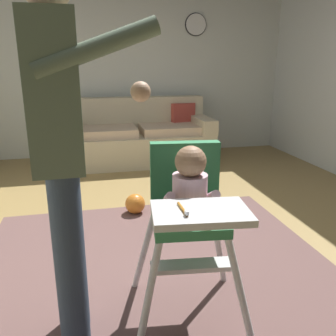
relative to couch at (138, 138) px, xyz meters
The scene contains 8 objects.
ground 2.46m from the couch, 91.70° to the right, with size 6.29×7.43×0.10m, color olive.
wall_far 1.18m from the couch, 97.88° to the left, with size 5.49×0.06×2.77m, color silver.
area_rug 2.89m from the couch, 95.35° to the right, with size 2.35×2.47×0.01m, color brown.
couch is the anchor object (origin of this frame).
high_chair 3.22m from the couch, 93.58° to the right, with size 0.67×0.78×0.95m.
adult_standing 3.35m from the couch, 103.67° to the right, with size 0.51×0.49×1.69m.
toy_ball 1.82m from the couch, 99.23° to the right, with size 0.18×0.18×0.18m, color orange.
wall_clock 1.85m from the couch, 26.86° to the left, with size 0.32×0.04×0.32m.
Camera 1 is at (-0.59, -2.33, 1.31)m, focal length 37.86 mm.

